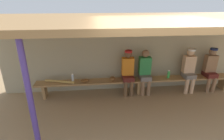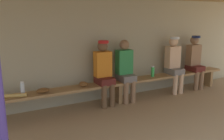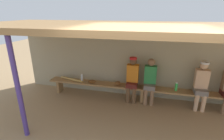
{
  "view_description": "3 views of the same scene",
  "coord_description": "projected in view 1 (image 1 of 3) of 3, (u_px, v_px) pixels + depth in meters",
  "views": [
    {
      "loc": [
        -1.27,
        -3.29,
        2.73
      ],
      "look_at": [
        -0.81,
        1.35,
        0.87
      ],
      "focal_mm": 29.15,
      "sensor_mm": 36.0,
      "label": 1
    },
    {
      "loc": [
        -2.41,
        -2.77,
        1.83
      ],
      "look_at": [
        -0.26,
        1.31,
        0.79
      ],
      "focal_mm": 38.61,
      "sensor_mm": 36.0,
      "label": 2
    },
    {
      "loc": [
        0.19,
        -3.08,
        2.58
      ],
      "look_at": [
        -0.85,
        1.2,
        1.05
      ],
      "focal_mm": 27.02,
      "sensor_mm": 36.0,
      "label": 3
    }
  ],
  "objects": [
    {
      "name": "ground_plane",
      "position": [
        153.0,
        125.0,
        4.17
      ],
      "size": [
        24.0,
        24.0,
        0.0
      ],
      "primitive_type": "plane",
      "color": "#9E7F59"
    },
    {
      "name": "back_wall",
      "position": [
        136.0,
        54.0,
        5.61
      ],
      "size": [
        8.0,
        0.2,
        2.2
      ],
      "primitive_type": "cube",
      "color": "tan",
      "rests_on": "ground"
    },
    {
      "name": "dugout_roof",
      "position": [
        152.0,
        21.0,
        3.98
      ],
      "size": [
        8.0,
        2.8,
        0.12
      ],
      "primitive_type": "cube",
      "color": "#9E7547",
      "rests_on": "back_wall"
    },
    {
      "name": "support_post",
      "position": [
        31.0,
        102.0,
        3.03
      ],
      "size": [
        0.1,
        0.1,
        2.2
      ],
      "primitive_type": "cylinder",
      "color": "#4C388C",
      "rests_on": "ground"
    },
    {
      "name": "bench",
      "position": [
        138.0,
        81.0,
        5.46
      ],
      "size": [
        6.0,
        0.36,
        0.46
      ],
      "color": "#9E7547",
      "rests_on": "ground"
    },
    {
      "name": "player_in_red",
      "position": [
        128.0,
        71.0,
        5.3
      ],
      "size": [
        0.34,
        0.42,
        1.34
      ],
      "color": "#591E19",
      "rests_on": "ground"
    },
    {
      "name": "player_with_sunglasses",
      "position": [
        145.0,
        70.0,
        5.35
      ],
      "size": [
        0.34,
        0.42,
        1.34
      ],
      "color": "slate",
      "rests_on": "ground"
    },
    {
      "name": "player_in_blue",
      "position": [
        211.0,
        67.0,
        5.54
      ],
      "size": [
        0.34,
        0.42,
        1.34
      ],
      "color": "#591E19",
      "rests_on": "ground"
    },
    {
      "name": "player_middle",
      "position": [
        189.0,
        68.0,
        5.47
      ],
      "size": [
        0.34,
        0.42,
        1.34
      ],
      "color": "slate",
      "rests_on": "ground"
    },
    {
      "name": "water_bottle_blue",
      "position": [
        169.0,
        74.0,
        5.48
      ],
      "size": [
        0.08,
        0.08,
        0.24
      ],
      "color": "green",
      "rests_on": "bench"
    },
    {
      "name": "water_bottle_green",
      "position": [
        73.0,
        78.0,
        5.2
      ],
      "size": [
        0.07,
        0.07,
        0.25
      ],
      "color": "silver",
      "rests_on": "bench"
    },
    {
      "name": "baseball_glove_tan",
      "position": [
        113.0,
        79.0,
        5.36
      ],
      "size": [
        0.2,
        0.26,
        0.09
      ],
      "primitive_type": "ellipsoid",
      "rotation": [
        0.0,
        0.0,
        1.46
      ],
      "color": "brown",
      "rests_on": "bench"
    },
    {
      "name": "baseball_glove_worn",
      "position": [
        85.0,
        80.0,
        5.23
      ],
      "size": [
        0.25,
        0.19,
        0.09
      ],
      "primitive_type": "ellipsoid",
      "rotation": [
        0.0,
        0.0,
        0.08
      ],
      "color": "brown",
      "rests_on": "bench"
    },
    {
      "name": "baseball_bat",
      "position": [
        60.0,
        81.0,
        5.2
      ],
      "size": [
        0.87,
        0.3,
        0.07
      ],
      "primitive_type": "cylinder",
      "rotation": [
        0.0,
        1.57,
        -0.27
      ],
      "color": "tan",
      "rests_on": "bench"
    }
  ]
}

